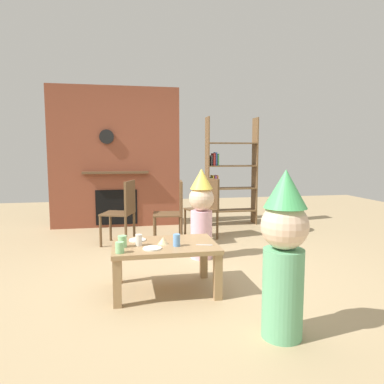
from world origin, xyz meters
TOP-DOWN VIEW (x-y plane):
  - ground_plane at (0.00, 0.00)m, footprint 12.00×12.00m
  - brick_fireplace_feature at (-0.78, 2.60)m, footprint 2.20×0.28m
  - bookshelf at (1.17, 2.40)m, footprint 0.90×0.28m
  - coffee_table at (-0.27, -0.48)m, footprint 0.96×0.66m
  - paper_cup_near_left at (-0.66, -0.53)m, footprint 0.08×0.08m
  - paper_cup_near_right at (-0.51, -0.50)m, footprint 0.06×0.06m
  - paper_cup_center at (-0.68, -0.71)m, footprint 0.07×0.07m
  - paper_cup_far_left at (-0.18, -0.59)m, footprint 0.06×0.06m
  - paper_plate_front at (-0.52, -0.31)m, footprint 0.16×0.16m
  - paper_plate_rear at (-0.40, -0.64)m, footprint 0.16×0.16m
  - birthday_cake_slice at (-0.29, -0.49)m, footprint 0.10×0.10m
  - table_fork at (0.08, -0.60)m, footprint 0.15×0.06m
  - child_with_cone_hat at (0.44, -1.47)m, footprint 0.33×0.33m
  - child_in_pink at (0.28, 0.47)m, footprint 0.30×0.30m
  - dining_chair_left at (-0.65, 1.30)m, footprint 0.51×0.51m
  - dining_chair_middle at (0.04, 1.14)m, footprint 0.44×0.44m
  - dining_chair_right at (0.58, 1.48)m, footprint 0.49×0.49m
  - potted_plant_tall at (1.83, 1.66)m, footprint 0.46×0.46m

SIDE VIEW (x-z plane):
  - ground_plane at x=0.00m, z-range 0.00..0.00m
  - potted_plant_tall at x=1.83m, z-range 0.06..0.68m
  - coffee_table at x=-0.27m, z-range 0.15..0.60m
  - table_fork at x=0.08m, z-range 0.45..0.46m
  - paper_plate_front at x=-0.52m, z-range 0.45..0.46m
  - paper_plate_rear at x=-0.40m, z-range 0.45..0.46m
  - birthday_cake_slice at x=-0.29m, z-range 0.45..0.52m
  - paper_cup_center at x=-0.68m, z-range 0.45..0.54m
  - paper_cup_near_right at x=-0.51m, z-range 0.45..0.55m
  - paper_cup_near_left at x=-0.66m, z-range 0.45..0.55m
  - paper_cup_far_left at x=-0.18m, z-range 0.45..0.56m
  - dining_chair_left at x=-0.65m, z-range 0.06..0.96m
  - dining_chair_middle at x=0.04m, z-range 0.06..0.96m
  - dining_chair_right at x=0.58m, z-range 0.06..0.96m
  - child_in_pink at x=0.28m, z-range 0.03..1.13m
  - child_with_cone_hat at x=0.44m, z-range 0.03..1.21m
  - bookshelf at x=1.17m, z-range -0.06..1.84m
  - brick_fireplace_feature at x=-0.78m, z-range -0.01..2.39m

